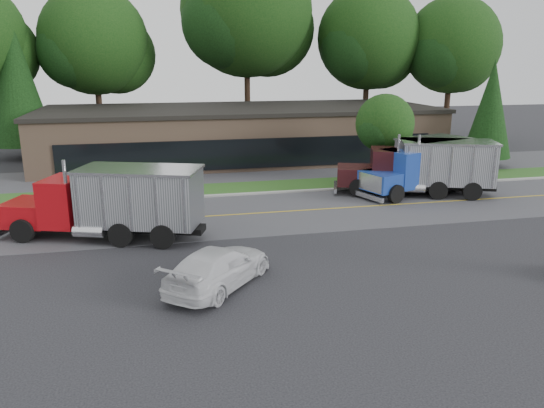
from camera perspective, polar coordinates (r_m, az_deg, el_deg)
The scene contains 18 objects.
ground at distance 20.62m, azimuth 3.11°, elevation -7.88°, with size 140.00×140.00×0.00m, color #39393F.
road at distance 28.89m, azimuth -1.71°, elevation -1.03°, with size 60.00×8.00×0.02m, color #59595F.
center_line at distance 28.89m, azimuth -1.71°, elevation -1.03°, with size 60.00×0.12×0.01m, color gold.
curb at distance 32.88m, azimuth -3.10°, elevation 0.97°, with size 60.00×0.30×0.12m, color #9E9E99.
grass_verge at distance 34.61m, azimuth -3.60°, elevation 1.69°, with size 60.00×3.40×0.03m, color #255B1F.
far_parking at distance 39.43m, azimuth -4.76°, elevation 3.34°, with size 60.00×7.00×0.02m, color #59595F.
strip_mall at distance 45.24m, azimuth -3.36°, elevation 7.47°, with size 32.00×12.00×4.00m, color #96735C.
tree_far_b at distance 52.58m, azimuth -18.39°, elevation 15.82°, with size 10.22×9.62×14.58m.
tree_far_c at distance 53.38m, azimuth -2.57°, elevation 19.44°, with size 13.20×12.42×18.83m.
tree_far_d at distance 55.66m, azimuth 10.41°, elevation 16.65°, with size 10.65×10.03×15.20m.
tree_far_e at distance 57.45m, azimuth 18.83°, elevation 15.41°, with size 9.94×9.35×14.18m.
evergreen_left at distance 49.46m, azimuth -25.80°, elevation 11.88°, with size 5.17×5.17×11.75m.
evergreen_right at distance 44.30m, azimuth 22.45°, elevation 9.42°, with size 3.59×3.59×8.15m.
tree_verge at distance 36.88m, azimuth 12.07°, elevation 8.19°, with size 4.17×3.92×5.94m.
dump_truck_red at distance 25.51m, azimuth -16.64°, elevation 0.34°, with size 9.55×5.42×3.36m.
dump_truck_blue at distance 34.37m, azimuth 15.70°, elevation 4.12°, with size 7.76×4.74×3.36m.
dump_truck_maroon at distance 33.90m, azimuth 16.08°, elevation 3.96°, with size 9.66×5.49×3.36m.
rally_car at distance 19.68m, azimuth -5.78°, elevation -6.77°, with size 2.08×5.11×1.48m, color silver.
Camera 1 is at (-5.22, -18.24, 8.09)m, focal length 35.00 mm.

